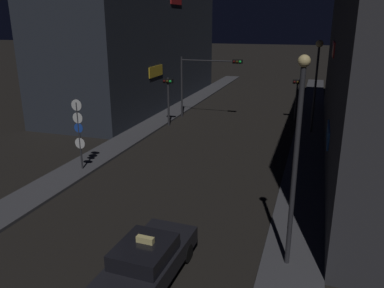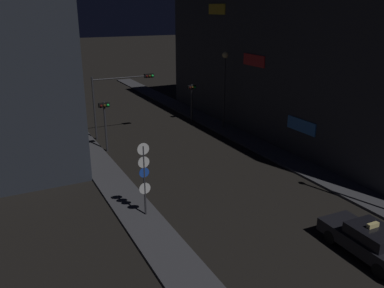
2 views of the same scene
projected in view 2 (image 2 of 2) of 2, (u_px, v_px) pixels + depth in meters
sidewalk_left at (85, 146)px, 30.83m from camera, size 2.08×56.33×0.14m
sidewalk_right at (219, 126)px, 36.03m from camera, size 2.08×56.33×0.14m
building_facade_right at (309, 50)px, 33.72m from camera, size 11.32×29.89×13.77m
taxi at (369, 241)px, 17.09m from camera, size 1.96×4.51×1.62m
traffic_light_overhead at (119, 92)px, 32.28m from camera, size 5.25×0.42×5.17m
traffic_light_left_kerb at (105, 116)px, 29.07m from camera, size 0.80×0.42×3.83m
traffic_light_right_kerb at (192, 95)px, 37.09m from camera, size 0.80×0.42×3.56m
sign_pole_left at (144, 174)px, 19.75m from camera, size 0.61×0.10×3.90m
street_lamp_far_block at (225, 75)px, 34.06m from camera, size 0.53×0.53×6.64m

